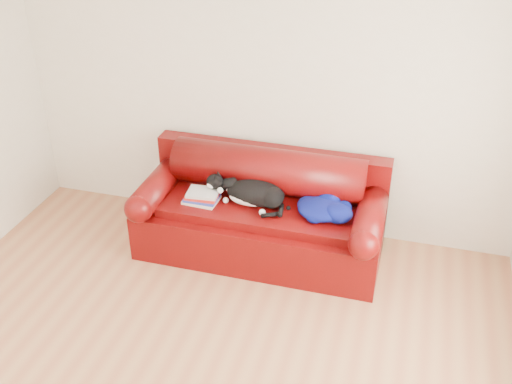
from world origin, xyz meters
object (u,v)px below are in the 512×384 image
at_px(sofa_base, 260,228).
at_px(cat, 254,194).
at_px(blanket, 324,208).
at_px(book_stack, 202,196).

relative_size(sofa_base, cat, 3.05).
bearing_deg(blanket, sofa_base, 175.62).
relative_size(book_stack, cat, 0.43).
height_order(sofa_base, book_stack, book_stack).
relative_size(sofa_base, blanket, 4.32).
bearing_deg(sofa_base, blanket, -4.38).
height_order(book_stack, blanket, blanket).
height_order(sofa_base, blanket, blanket).
relative_size(sofa_base, book_stack, 7.08).
bearing_deg(blanket, cat, 179.21).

